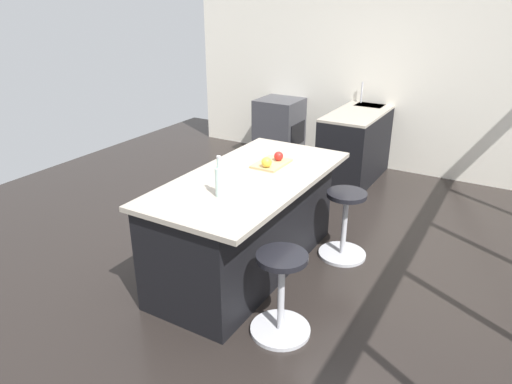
% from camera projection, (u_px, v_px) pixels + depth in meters
% --- Properties ---
extents(ground_plane, '(7.75, 7.75, 0.00)m').
position_uv_depth(ground_plane, '(272.00, 256.00, 4.40)').
color(ground_plane, black).
extents(interior_partition_left, '(0.12, 5.66, 2.76)m').
position_uv_depth(interior_partition_left, '(381.00, 66.00, 6.22)').
color(interior_partition_left, silver).
rests_on(interior_partition_left, ground_plane).
extents(sink_cabinet, '(1.86, 0.60, 1.17)m').
position_uv_depth(sink_cabinet, '(363.00, 139.00, 6.33)').
color(sink_cabinet, black).
rests_on(sink_cabinet, ground_plane).
extents(oven_range, '(0.60, 0.61, 0.86)m').
position_uv_depth(oven_range, '(279.00, 128.00, 6.94)').
color(oven_range, '#38383D').
rests_on(oven_range, ground_plane).
extents(kitchen_island, '(1.98, 0.98, 0.89)m').
position_uv_depth(kitchen_island, '(246.00, 222.00, 4.06)').
color(kitchen_island, black).
rests_on(kitchen_island, ground_plane).
extents(stool_by_window, '(0.44, 0.44, 0.64)m').
position_uv_depth(stool_by_window, '(344.00, 227.00, 4.30)').
color(stool_by_window, '#B7B7BC').
rests_on(stool_by_window, ground_plane).
extents(stool_middle, '(0.44, 0.44, 0.64)m').
position_uv_depth(stool_middle, '(281.00, 297.00, 3.31)').
color(stool_middle, '#B7B7BC').
rests_on(stool_middle, ground_plane).
extents(cutting_board, '(0.36, 0.24, 0.02)m').
position_uv_depth(cutting_board, '(271.00, 164.00, 4.12)').
color(cutting_board, tan).
rests_on(cutting_board, kitchen_island).
extents(apple_yellow, '(0.09, 0.09, 0.09)m').
position_uv_depth(apple_yellow, '(267.00, 162.00, 3.99)').
color(apple_yellow, gold).
rests_on(apple_yellow, cutting_board).
extents(apple_red, '(0.08, 0.08, 0.08)m').
position_uv_depth(apple_red, '(279.00, 156.00, 4.15)').
color(apple_red, red).
rests_on(apple_red, cutting_board).
extents(water_bottle, '(0.06, 0.06, 0.31)m').
position_uv_depth(water_bottle, '(219.00, 181.00, 3.44)').
color(water_bottle, silver).
rests_on(water_bottle, kitchen_island).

